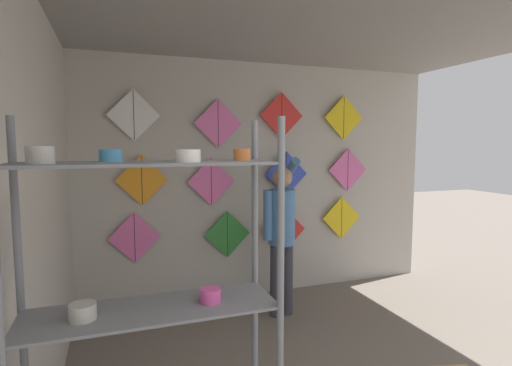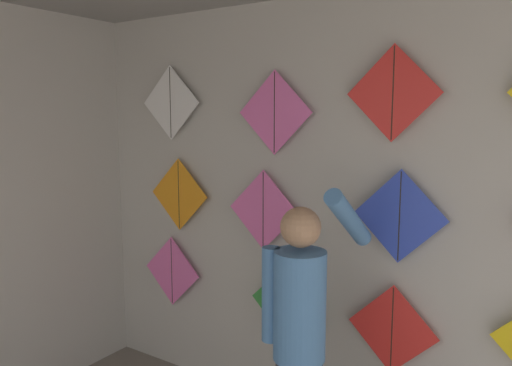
{
  "view_description": "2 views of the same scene",
  "coord_description": "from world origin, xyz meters",
  "px_view_note": "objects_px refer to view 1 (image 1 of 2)",
  "views": [
    {
      "loc": [
        -1.57,
        -0.32,
        1.84
      ],
      "look_at": [
        -0.07,
        3.89,
        1.41
      ],
      "focal_mm": 28.0,
      "sensor_mm": 36.0,
      "label": 1
    },
    {
      "loc": [
        1.27,
        1.31,
        2.07
      ],
      "look_at": [
        -0.43,
        3.89,
        1.64
      ],
      "focal_mm": 35.0,
      "sensor_mm": 36.0,
      "label": 2
    }
  ],
  "objects_px": {
    "shelf_rack": "(151,325)",
    "kite_1": "(227,234)",
    "shopkeeper": "(281,227)",
    "kite_4": "(142,180)",
    "kite_0": "(135,238)",
    "kite_8": "(134,115)",
    "kite_2": "(285,233)",
    "kite_7": "(348,170)",
    "kite_6": "(286,174)",
    "kite_10": "(282,116)",
    "kite_5": "(211,182)",
    "kite_9": "(218,124)",
    "kite_11": "(344,118)",
    "kite_3": "(341,218)"
  },
  "relations": [
    {
      "from": "shopkeeper",
      "to": "kite_4",
      "type": "xyz_separation_m",
      "value": [
        -1.38,
        0.6,
        0.49
      ]
    },
    {
      "from": "kite_7",
      "to": "kite_2",
      "type": "bearing_deg",
      "value": -179.94
    },
    {
      "from": "kite_6",
      "to": "kite_10",
      "type": "height_order",
      "value": "kite_10"
    },
    {
      "from": "shelf_rack",
      "to": "kite_11",
      "type": "relative_size",
      "value": 3.52
    },
    {
      "from": "kite_6",
      "to": "kite_11",
      "type": "bearing_deg",
      "value": 0.0
    },
    {
      "from": "kite_0",
      "to": "kite_6",
      "type": "xyz_separation_m",
      "value": [
        1.79,
        0.0,
        0.65
      ]
    },
    {
      "from": "kite_1",
      "to": "kite_3",
      "type": "distance_m",
      "value": 1.54
    },
    {
      "from": "kite_0",
      "to": "kite_4",
      "type": "relative_size",
      "value": 1.0
    },
    {
      "from": "kite_1",
      "to": "kite_4",
      "type": "relative_size",
      "value": 1.0
    },
    {
      "from": "kite_9",
      "to": "kite_3",
      "type": "bearing_deg",
      "value": 0.0
    },
    {
      "from": "kite_8",
      "to": "kite_9",
      "type": "bearing_deg",
      "value": 0.0
    },
    {
      "from": "kite_6",
      "to": "kite_10",
      "type": "xyz_separation_m",
      "value": [
        -0.07,
        0.0,
        0.7
      ]
    },
    {
      "from": "shelf_rack",
      "to": "kite_0",
      "type": "height_order",
      "value": "shelf_rack"
    },
    {
      "from": "kite_3",
      "to": "kite_10",
      "type": "height_order",
      "value": "kite_10"
    },
    {
      "from": "kite_2",
      "to": "kite_9",
      "type": "relative_size",
      "value": 1.38
    },
    {
      "from": "kite_4",
      "to": "kite_10",
      "type": "distance_m",
      "value": 1.79
    },
    {
      "from": "kite_4",
      "to": "shelf_rack",
      "type": "bearing_deg",
      "value": -93.14
    },
    {
      "from": "kite_5",
      "to": "kite_0",
      "type": "bearing_deg",
      "value": 180.0
    },
    {
      "from": "kite_4",
      "to": "kite_5",
      "type": "xyz_separation_m",
      "value": [
        0.77,
        0.0,
        -0.04
      ]
    },
    {
      "from": "shopkeeper",
      "to": "kite_2",
      "type": "xyz_separation_m",
      "value": [
        0.3,
        0.6,
        -0.22
      ]
    },
    {
      "from": "kite_2",
      "to": "kite_7",
      "type": "distance_m",
      "value": 1.17
    },
    {
      "from": "kite_3",
      "to": "kite_10",
      "type": "relative_size",
      "value": 1.0
    },
    {
      "from": "kite_10",
      "to": "kite_4",
      "type": "bearing_deg",
      "value": 180.0
    },
    {
      "from": "shelf_rack",
      "to": "kite_6",
      "type": "distance_m",
      "value": 3.42
    },
    {
      "from": "kite_0",
      "to": "kite_8",
      "type": "bearing_deg",
      "value": 0.0
    },
    {
      "from": "kite_2",
      "to": "kite_4",
      "type": "xyz_separation_m",
      "value": [
        -1.69,
        0.0,
        0.71
      ]
    },
    {
      "from": "kite_1",
      "to": "kite_11",
      "type": "distance_m",
      "value": 2.07
    },
    {
      "from": "shelf_rack",
      "to": "kite_7",
      "type": "bearing_deg",
      "value": 46.22
    },
    {
      "from": "shopkeeper",
      "to": "kite_3",
      "type": "distance_m",
      "value": 1.26
    },
    {
      "from": "kite_5",
      "to": "kite_9",
      "type": "height_order",
      "value": "kite_9"
    },
    {
      "from": "shopkeeper",
      "to": "kite_5",
      "type": "bearing_deg",
      "value": 129.7
    },
    {
      "from": "kite_6",
      "to": "kite_0",
      "type": "bearing_deg",
      "value": 180.0
    },
    {
      "from": "shopkeeper",
      "to": "kite_5",
      "type": "distance_m",
      "value": 0.97
    },
    {
      "from": "kite_6",
      "to": "kite_11",
      "type": "distance_m",
      "value": 1.05
    },
    {
      "from": "kite_4",
      "to": "kite_7",
      "type": "bearing_deg",
      "value": 0.0
    },
    {
      "from": "kite_4",
      "to": "kite_6",
      "type": "xyz_separation_m",
      "value": [
        1.7,
        0.0,
        0.03
      ]
    },
    {
      "from": "kite_10",
      "to": "kite_11",
      "type": "height_order",
      "value": "kite_10"
    },
    {
      "from": "kite_4",
      "to": "kite_1",
      "type": "bearing_deg",
      "value": 0.0
    },
    {
      "from": "shelf_rack",
      "to": "kite_1",
      "type": "height_order",
      "value": "shelf_rack"
    },
    {
      "from": "kite_2",
      "to": "shopkeeper",
      "type": "bearing_deg",
      "value": -116.67
    },
    {
      "from": "kite_1",
      "to": "kite_10",
      "type": "xyz_separation_m",
      "value": [
        0.68,
        0.0,
        1.39
      ]
    },
    {
      "from": "kite_1",
      "to": "kite_3",
      "type": "relative_size",
      "value": 1.0
    },
    {
      "from": "kite_9",
      "to": "shelf_rack",
      "type": "bearing_deg",
      "value": -109.5
    },
    {
      "from": "kite_6",
      "to": "kite_11",
      "type": "relative_size",
      "value": 1.0
    },
    {
      "from": "kite_0",
      "to": "kite_2",
      "type": "distance_m",
      "value": 1.78
    },
    {
      "from": "kite_3",
      "to": "kite_5",
      "type": "bearing_deg",
      "value": 180.0
    },
    {
      "from": "kite_0",
      "to": "kite_10",
      "type": "relative_size",
      "value": 1.0
    },
    {
      "from": "kite_1",
      "to": "kite_7",
      "type": "height_order",
      "value": "kite_7"
    },
    {
      "from": "kite_1",
      "to": "kite_9",
      "type": "distance_m",
      "value": 1.29
    },
    {
      "from": "kite_8",
      "to": "kite_10",
      "type": "relative_size",
      "value": 1.0
    }
  ]
}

